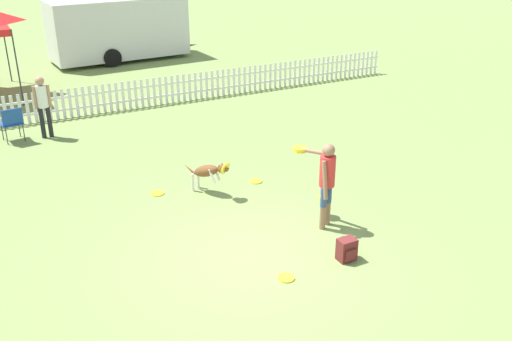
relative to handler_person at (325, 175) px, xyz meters
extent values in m
plane|color=olive|center=(-1.69, -0.36, -1.02)|extent=(240.00, 240.00, 0.00)
cylinder|color=#8C664C|center=(-0.07, -0.10, -0.79)|extent=(0.11, 0.11, 0.45)
cylinder|color=#334C7A|center=(-0.07, -0.10, -0.38)|extent=(0.12, 0.12, 0.37)
cylinder|color=#8C664C|center=(0.10, 0.00, -0.79)|extent=(0.11, 0.11, 0.45)
cylinder|color=#334C7A|center=(0.10, 0.00, -0.38)|extent=(0.12, 0.12, 0.37)
cylinder|color=red|center=(0.01, -0.05, 0.09)|extent=(0.38, 0.38, 0.57)
sphere|color=#8C664C|center=(0.01, -0.05, 0.49)|extent=(0.23, 0.23, 0.23)
cylinder|color=#8C664C|center=(-0.14, -0.20, 0.01)|extent=(0.09, 0.20, 0.69)
cylinder|color=#8C664C|center=(0.02, 0.35, 0.31)|extent=(0.36, 0.66, 0.14)
cylinder|color=yellow|center=(-0.12, 0.66, 0.26)|extent=(0.27, 0.27, 0.02)
cylinder|color=yellow|center=(-0.12, 0.66, 0.28)|extent=(0.27, 0.27, 0.02)
cylinder|color=yellow|center=(-0.12, 0.66, 0.31)|extent=(0.27, 0.27, 0.02)
ellipsoid|color=brown|center=(-1.34, 2.26, -0.53)|extent=(0.56, 0.70, 0.43)
ellipsoid|color=white|center=(-1.34, 2.26, -0.58)|extent=(0.30, 0.37, 0.20)
sphere|color=brown|center=(-1.14, 1.92, -0.40)|extent=(0.18, 0.18, 0.18)
cone|color=brown|center=(-1.10, 1.85, -0.37)|extent=(0.16, 0.18, 0.13)
cylinder|color=yellow|center=(-1.10, 1.85, -0.37)|extent=(0.29, 0.23, 0.26)
cone|color=brown|center=(-1.11, 1.97, -0.32)|extent=(0.05, 0.05, 0.08)
cone|color=brown|center=(-1.20, 1.92, -0.32)|extent=(0.05, 0.05, 0.08)
cylinder|color=white|center=(-1.41, 2.55, -0.83)|extent=(0.06, 0.06, 0.38)
cylinder|color=white|center=(-1.57, 2.46, -0.83)|extent=(0.06, 0.06, 0.38)
cylinder|color=white|center=(-1.17, 2.12, -0.57)|extent=(0.14, 0.18, 0.30)
cylinder|color=white|center=(-1.31, 2.04, -0.57)|extent=(0.14, 0.18, 0.30)
cone|color=brown|center=(-1.56, 2.63, -0.59)|extent=(0.20, 0.28, 0.20)
cylinder|color=yellow|center=(0.68, 0.93, -1.01)|extent=(0.27, 0.27, 0.02)
cylinder|color=yellow|center=(-0.20, 2.25, -1.01)|extent=(0.27, 0.27, 0.02)
cylinder|color=yellow|center=(-2.27, 2.67, -1.01)|extent=(0.27, 0.27, 0.02)
cylinder|color=yellow|center=(-1.45, -1.16, -1.01)|extent=(0.27, 0.27, 0.02)
cube|color=maroon|center=(-0.29, -1.15, -0.83)|extent=(0.30, 0.22, 0.38)
cube|color=maroon|center=(-0.29, -1.28, -0.87)|extent=(0.21, 0.04, 0.19)
cube|color=white|center=(-1.69, 8.54, -0.76)|extent=(19.53, 0.04, 0.06)
cube|color=white|center=(-1.69, 8.54, -0.41)|extent=(19.53, 0.04, 0.06)
cube|color=white|center=(-4.54, 8.54, -0.59)|extent=(0.09, 0.02, 0.85)
cube|color=white|center=(-4.35, 8.54, -0.59)|extent=(0.09, 0.02, 0.85)
cube|color=white|center=(-4.16, 8.54, -0.59)|extent=(0.09, 0.02, 0.85)
cube|color=white|center=(-3.97, 8.54, -0.59)|extent=(0.09, 0.02, 0.85)
cube|color=white|center=(-3.78, 8.54, -0.59)|extent=(0.09, 0.02, 0.85)
cube|color=white|center=(-3.59, 8.54, -0.59)|extent=(0.09, 0.02, 0.85)
cube|color=white|center=(-3.40, 8.54, -0.59)|extent=(0.09, 0.02, 0.85)
cube|color=white|center=(-3.21, 8.54, -0.59)|extent=(0.09, 0.02, 0.85)
cube|color=white|center=(-3.02, 8.54, -0.59)|extent=(0.09, 0.02, 0.85)
cube|color=white|center=(-2.83, 8.54, -0.59)|extent=(0.09, 0.02, 0.85)
cube|color=white|center=(-2.64, 8.54, -0.59)|extent=(0.09, 0.02, 0.85)
cube|color=white|center=(-2.45, 8.54, -0.59)|extent=(0.09, 0.02, 0.85)
cube|color=white|center=(-2.26, 8.54, -0.59)|extent=(0.09, 0.02, 0.85)
cube|color=white|center=(-2.07, 8.54, -0.59)|extent=(0.09, 0.02, 0.85)
cube|color=white|center=(-1.88, 8.54, -0.59)|extent=(0.09, 0.02, 0.85)
cube|color=white|center=(-1.69, 8.54, -0.59)|extent=(0.09, 0.02, 0.85)
cube|color=white|center=(-1.50, 8.54, -0.59)|extent=(0.09, 0.02, 0.85)
cube|color=white|center=(-1.31, 8.54, -0.59)|extent=(0.09, 0.02, 0.85)
cube|color=white|center=(-1.12, 8.54, -0.59)|extent=(0.09, 0.02, 0.85)
cube|color=white|center=(-0.93, 8.54, -0.59)|extent=(0.09, 0.02, 0.85)
cube|color=white|center=(-0.74, 8.54, -0.59)|extent=(0.09, 0.02, 0.85)
cube|color=white|center=(-0.56, 8.54, -0.59)|extent=(0.09, 0.02, 0.85)
cube|color=white|center=(-0.37, 8.54, -0.59)|extent=(0.09, 0.02, 0.85)
cube|color=white|center=(-0.18, 8.54, -0.59)|extent=(0.09, 0.02, 0.85)
cube|color=white|center=(0.01, 8.54, -0.59)|extent=(0.09, 0.02, 0.85)
cube|color=white|center=(0.20, 8.54, -0.59)|extent=(0.09, 0.02, 0.85)
cube|color=white|center=(0.39, 8.54, -0.59)|extent=(0.09, 0.02, 0.85)
cube|color=white|center=(0.58, 8.54, -0.59)|extent=(0.09, 0.02, 0.85)
cube|color=white|center=(0.77, 8.54, -0.59)|extent=(0.09, 0.02, 0.85)
cube|color=white|center=(0.96, 8.54, -0.59)|extent=(0.09, 0.02, 0.85)
cube|color=white|center=(1.15, 8.54, -0.59)|extent=(0.09, 0.02, 0.85)
cube|color=white|center=(1.34, 8.54, -0.59)|extent=(0.09, 0.02, 0.85)
cube|color=white|center=(1.53, 8.54, -0.59)|extent=(0.09, 0.02, 0.85)
cube|color=white|center=(1.72, 8.54, -0.59)|extent=(0.09, 0.02, 0.85)
cube|color=white|center=(1.91, 8.54, -0.59)|extent=(0.09, 0.02, 0.85)
cube|color=white|center=(2.10, 8.54, -0.59)|extent=(0.09, 0.02, 0.85)
cube|color=white|center=(2.29, 8.54, -0.59)|extent=(0.09, 0.02, 0.85)
cube|color=white|center=(2.48, 8.54, -0.59)|extent=(0.09, 0.02, 0.85)
cube|color=white|center=(2.67, 8.54, -0.59)|extent=(0.09, 0.02, 0.85)
cube|color=white|center=(2.86, 8.54, -0.59)|extent=(0.09, 0.02, 0.85)
cube|color=white|center=(3.05, 8.54, -0.59)|extent=(0.09, 0.02, 0.85)
cube|color=white|center=(3.24, 8.54, -0.59)|extent=(0.09, 0.02, 0.85)
cube|color=white|center=(3.43, 8.54, -0.59)|extent=(0.09, 0.02, 0.85)
cube|color=white|center=(3.62, 8.54, -0.59)|extent=(0.09, 0.02, 0.85)
cube|color=white|center=(3.81, 8.54, -0.59)|extent=(0.09, 0.02, 0.85)
cube|color=white|center=(4.00, 8.54, -0.59)|extent=(0.09, 0.02, 0.85)
cube|color=white|center=(4.19, 8.54, -0.59)|extent=(0.09, 0.02, 0.85)
cube|color=white|center=(4.38, 8.54, -0.59)|extent=(0.09, 0.02, 0.85)
cube|color=white|center=(4.56, 8.54, -0.59)|extent=(0.09, 0.02, 0.85)
cube|color=white|center=(4.75, 8.54, -0.59)|extent=(0.09, 0.02, 0.85)
cube|color=white|center=(4.94, 8.54, -0.59)|extent=(0.09, 0.02, 0.85)
cube|color=white|center=(5.13, 8.54, -0.59)|extent=(0.09, 0.02, 0.85)
cube|color=white|center=(5.32, 8.54, -0.59)|extent=(0.09, 0.02, 0.85)
cube|color=white|center=(5.51, 8.54, -0.59)|extent=(0.09, 0.02, 0.85)
cube|color=white|center=(5.70, 8.54, -0.59)|extent=(0.09, 0.02, 0.85)
cube|color=white|center=(5.89, 8.54, -0.59)|extent=(0.09, 0.02, 0.85)
cube|color=white|center=(6.08, 8.54, -0.59)|extent=(0.09, 0.02, 0.85)
cube|color=white|center=(6.27, 8.54, -0.59)|extent=(0.09, 0.02, 0.85)
cube|color=white|center=(6.46, 8.54, -0.59)|extent=(0.09, 0.02, 0.85)
cube|color=white|center=(6.65, 8.54, -0.59)|extent=(0.09, 0.02, 0.85)
cube|color=white|center=(6.84, 8.54, -0.59)|extent=(0.09, 0.02, 0.85)
cube|color=white|center=(7.03, 8.54, -0.59)|extent=(0.09, 0.02, 0.85)
cube|color=white|center=(7.22, 8.54, -0.59)|extent=(0.09, 0.02, 0.85)
cube|color=white|center=(7.41, 8.54, -0.59)|extent=(0.09, 0.02, 0.85)
cube|color=white|center=(7.60, 8.54, -0.59)|extent=(0.09, 0.02, 0.85)
cube|color=white|center=(7.79, 8.54, -0.59)|extent=(0.09, 0.02, 0.85)
cube|color=white|center=(7.98, 8.54, -0.59)|extent=(0.09, 0.02, 0.85)
cylinder|color=#333338|center=(-4.33, 7.55, -0.79)|extent=(0.02, 0.02, 0.46)
cylinder|color=#333338|center=(-4.75, 7.49, -0.79)|extent=(0.02, 0.02, 0.46)
cylinder|color=#333338|center=(-4.27, 7.14, -0.79)|extent=(0.02, 0.02, 0.46)
cylinder|color=#333338|center=(-4.68, 7.07, -0.79)|extent=(0.02, 0.02, 0.46)
cube|color=#1E4799|center=(-4.51, 7.31, -0.56)|extent=(0.56, 0.56, 0.03)
cube|color=#1E4799|center=(-4.47, 7.09, -0.34)|extent=(0.50, 0.16, 0.44)
cylinder|color=#333338|center=(-3.89, 10.38, 0.12)|extent=(0.04, 0.04, 2.27)
cylinder|color=#333338|center=(-3.89, 13.52, 0.12)|extent=(0.04, 0.04, 2.27)
cylinder|color=black|center=(-3.62, 7.16, -0.61)|extent=(0.11, 0.11, 0.81)
cylinder|color=black|center=(-3.80, 7.16, -0.61)|extent=(0.11, 0.11, 0.81)
cylinder|color=white|center=(-3.71, 7.16, 0.08)|extent=(0.27, 0.27, 0.56)
sphere|color=tan|center=(-3.71, 7.16, 0.47)|extent=(0.22, 0.22, 0.22)
cylinder|color=tan|center=(-3.54, 7.15, 0.07)|extent=(0.08, 0.08, 0.58)
cylinder|color=tan|center=(-3.88, 7.17, 0.07)|extent=(0.08, 0.08, 0.58)
cube|color=silver|center=(0.38, 15.05, 0.25)|extent=(5.31, 2.32, 2.23)
cone|color=#3F3F42|center=(3.37, 15.23, -0.77)|extent=(0.81, 0.25, 0.20)
cylinder|color=black|center=(-0.33, 16.01, -0.68)|extent=(0.69, 0.22, 0.68)
cylinder|color=black|center=(-0.21, 14.01, -0.68)|extent=(0.69, 0.22, 0.68)
camera|label=1|loc=(-5.35, -7.58, 4.15)|focal=40.00mm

